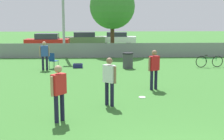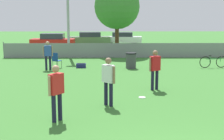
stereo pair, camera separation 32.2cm
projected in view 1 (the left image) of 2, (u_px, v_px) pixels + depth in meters
fence_backline at (123, 50)px, 23.57m from camera, size 18.68×0.07×1.21m
tree_near_pole at (112, 7)px, 24.97m from camera, size 3.64×3.64×5.70m
player_defender_red at (154, 67)px, 13.14m from camera, size 0.52×0.42×1.69m
player_receiver_white at (109, 78)px, 10.75m from camera, size 0.47×0.46×1.69m
player_thrower_red at (59, 89)px, 9.09m from camera, size 0.44×0.48×1.69m
spectator_in_blue at (45, 54)px, 17.99m from camera, size 0.56×0.31×1.67m
frisbee_disc at (142, 97)px, 11.99m from camera, size 0.27×0.27×0.03m
folding_chair_sideline at (53, 60)px, 18.58m from camera, size 0.58×0.58×0.95m
bicycle_sideline at (209, 61)px, 19.08m from camera, size 1.75×0.44×0.76m
trash_bin at (128, 60)px, 18.72m from camera, size 0.64×0.64×0.94m
gear_bag_sideline at (78, 66)px, 18.89m from camera, size 0.57×0.31×0.28m
parked_car_red at (47, 41)px, 30.29m from camera, size 4.19×1.77×1.46m
parked_car_olive at (84, 38)px, 34.60m from camera, size 4.59×2.14×1.38m
parked_car_white at (117, 38)px, 35.24m from camera, size 4.43×2.08×1.33m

